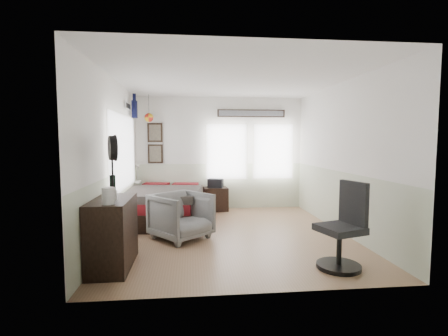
% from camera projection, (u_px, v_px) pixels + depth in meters
% --- Properties ---
extents(ground_plane, '(4.00, 4.50, 0.01)m').
position_uv_depth(ground_plane, '(232.00, 235.00, 5.75)').
color(ground_plane, '#9B7251').
extents(room_shell, '(4.02, 4.52, 2.71)m').
position_uv_depth(room_shell, '(226.00, 143.00, 5.79)').
color(room_shell, white).
rests_on(room_shell, ground_plane).
extents(wall_decor, '(3.55, 1.32, 1.44)m').
position_uv_depth(wall_decor, '(173.00, 121.00, 7.40)').
color(wall_decor, black).
rests_on(wall_decor, room_shell).
extents(bed, '(1.74, 2.28, 0.67)m').
position_uv_depth(bed, '(163.00, 205.00, 6.73)').
color(bed, black).
rests_on(bed, ground_plane).
extents(dresser, '(0.48, 1.00, 0.90)m').
position_uv_depth(dresser, '(113.00, 233.00, 4.24)').
color(dresser, black).
rests_on(dresser, ground_plane).
extents(armchair, '(1.19, 1.20, 0.78)m').
position_uv_depth(armchair, '(181.00, 216.00, 5.47)').
color(armchair, gray).
rests_on(armchair, ground_plane).
extents(nightstand, '(0.59, 0.48, 0.55)m').
position_uv_depth(nightstand, '(216.00, 199.00, 7.71)').
color(nightstand, black).
rests_on(nightstand, ground_plane).
extents(task_chair, '(0.62, 0.62, 1.13)m').
position_uv_depth(task_chair, '(343.00, 233.00, 4.20)').
color(task_chair, black).
rests_on(task_chair, ground_plane).
extents(kettle, '(0.18, 0.15, 0.20)m').
position_uv_depth(kettle, '(109.00, 196.00, 3.85)').
color(kettle, silver).
rests_on(kettle, dresser).
extents(bottle, '(0.08, 0.08, 0.31)m').
position_uv_depth(bottle, '(113.00, 186.00, 4.27)').
color(bottle, black).
rests_on(bottle, dresser).
extents(stand_fan, '(0.20, 0.33, 0.83)m').
position_uv_depth(stand_fan, '(113.00, 149.00, 4.18)').
color(stand_fan, black).
rests_on(stand_fan, dresser).
extents(black_bag, '(0.40, 0.32, 0.20)m').
position_uv_depth(black_bag, '(216.00, 183.00, 7.68)').
color(black_bag, black).
rests_on(black_bag, nightstand).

